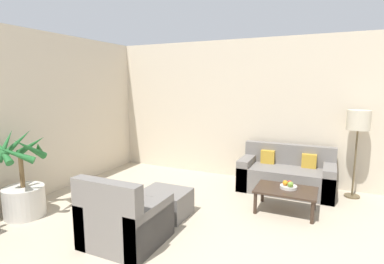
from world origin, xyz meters
TOP-DOWN VIEW (x-y plane):
  - wall_back at (0.00, 6.40)m, footprint 8.21×0.06m
  - potted_palm at (-2.87, 3.31)m, footprint 0.69×0.76m
  - sofa_loveseat at (0.34, 5.92)m, footprint 1.57×0.76m
  - floor_lamp at (1.39, 6.08)m, footprint 0.35×0.35m
  - coffee_table at (0.46, 5.01)m, footprint 0.86×0.59m
  - fruit_bowl at (0.49, 5.06)m, footprint 0.24×0.24m
  - apple_red at (0.50, 5.10)m, footprint 0.07×0.07m
  - apple_green at (0.52, 5.00)m, footprint 0.08×0.08m
  - orange_fruit at (0.44, 5.04)m, footprint 0.08×0.08m
  - armchair at (-1.13, 3.31)m, footprint 0.85×0.81m
  - ottoman at (-1.08, 4.18)m, footprint 0.66×0.55m

SIDE VIEW (x-z plane):
  - ottoman at x=-1.08m, z-range 0.00..0.36m
  - sofa_loveseat at x=0.34m, z-range -0.12..0.67m
  - armchair at x=-1.13m, z-range -0.14..0.70m
  - coffee_table at x=0.46m, z-range 0.13..0.47m
  - fruit_bowl at x=0.49m, z-range 0.35..0.39m
  - potted_palm at x=-2.87m, z-range -0.23..1.01m
  - apple_red at x=0.50m, z-range 0.39..0.45m
  - orange_fruit at x=0.44m, z-range 0.39..0.47m
  - apple_green at x=0.52m, z-range 0.39..0.47m
  - floor_lamp at x=1.39m, z-range 0.50..1.95m
  - wall_back at x=0.00m, z-range 0.00..2.70m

